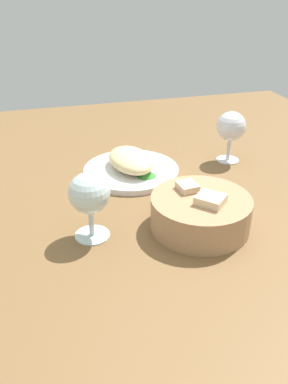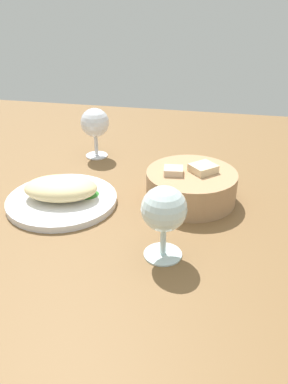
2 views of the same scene
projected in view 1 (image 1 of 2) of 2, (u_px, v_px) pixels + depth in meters
The scene contains 7 objects.
ground_plane at pixel (158, 194), 92.79cm from camera, with size 140.00×140.00×2.00cm, color brown.
plate at pixel (131, 171), 99.71cm from camera, with size 23.21×23.21×1.40cm, color white.
omelette at pixel (131, 160), 98.31cm from camera, with size 15.33×9.89×4.39cm, color beige.
lettuce_garnish at pixel (146, 173), 95.26cm from camera, with size 4.59×4.59×1.60cm, color #398C32.
bread_basket at pixel (200, 212), 77.67cm from camera, with size 19.14×19.14×8.11cm.
wine_glass_near at pixel (89, 196), 72.57cm from camera, with size 7.61×7.61×13.06cm.
wine_glass_far at pixel (231, 128), 102.49cm from camera, with size 7.46×7.46×13.13cm.
Camera 1 is at (77.25, -24.49, 44.31)cm, focal length 38.09 mm.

